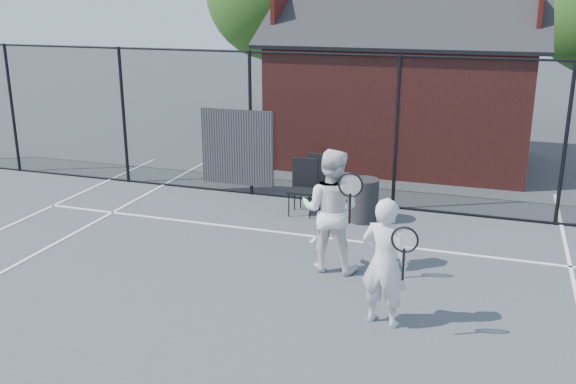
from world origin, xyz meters
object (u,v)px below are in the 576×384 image
(waste_bin, at_px, (364,200))
(clubhouse, at_px, (403,97))
(chair_right, at_px, (315,182))
(chair_left, at_px, (302,188))
(player_back, at_px, (331,210))
(player_front, at_px, (384,262))

(waste_bin, bearing_deg, clubhouse, 91.11)
(clubhouse, distance_m, chair_right, 4.64)
(chair_left, distance_m, chair_right, 0.51)
(player_back, bearing_deg, chair_left, 116.65)
(chair_right, distance_m, waste_bin, 1.21)
(player_front, bearing_deg, clubhouse, 97.57)
(player_back, distance_m, chair_left, 2.64)
(player_front, distance_m, chair_left, 4.42)
(clubhouse, bearing_deg, player_front, -82.43)
(clubhouse, height_order, waste_bin, clubhouse)
(chair_left, bearing_deg, chair_right, 76.24)
(player_front, relative_size, chair_left, 1.62)
(waste_bin, bearing_deg, chair_right, 155.46)
(chair_right, bearing_deg, waste_bin, -16.83)
(clubhouse, distance_m, player_back, 7.26)
(player_front, xyz_separation_m, waste_bin, (-1.06, 3.79, -0.44))
(chair_left, distance_m, waste_bin, 1.20)
(chair_right, height_order, waste_bin, chair_right)
(player_front, bearing_deg, player_back, 126.59)
(clubhouse, xyz_separation_m, chair_right, (-1.00, -4.40, -1.10))
(player_front, relative_size, waste_bin, 2.09)
(player_back, bearing_deg, waste_bin, 89.42)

